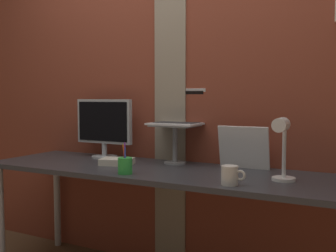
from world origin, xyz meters
The scene contains 10 objects.
brick_wall_back centered at (0.00, 0.48, 1.16)m, with size 3.73×0.15×2.32m.
desk centered at (0.08, 0.09, 0.68)m, with size 2.27×0.66×0.74m.
monitor centered at (-0.48, 0.29, 0.98)m, with size 0.44×0.18×0.41m.
laptop_stand centered at (0.08, 0.30, 0.91)m, with size 0.28×0.22×0.25m.
laptop centered at (0.08, 0.37, 1.06)m, with size 0.32×0.30×0.23m.
whiteboard_panel centered at (0.52, 0.32, 0.87)m, with size 0.30×0.02×0.26m, color white.
desk_lamp centered at (0.81, 0.03, 0.94)m, with size 0.12×0.20×0.33m.
pen_cup centered at (-0.01, -0.14, 0.79)m, with size 0.08×0.08×0.18m.
coffee_mug centered at (0.60, -0.14, 0.79)m, with size 0.12×0.08×0.09m.
paper_clutter_stack centered at (-0.23, 0.09, 0.76)m, with size 0.20×0.14×0.04m, color silver.
Camera 1 is at (1.22, -1.99, 1.17)m, focal length 42.96 mm.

